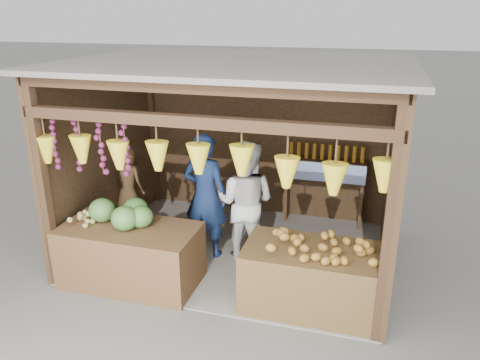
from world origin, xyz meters
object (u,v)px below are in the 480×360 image
woman_standing (245,202)px  counter_left (131,255)px  vendor_seated (128,181)px  counter_right (313,279)px  man_standing (205,196)px

woman_standing → counter_left: bearing=41.3°
counter_left → vendor_seated: bearing=118.7°
woman_standing → vendor_seated: woman_standing is taller
counter_right → vendor_seated: bearing=157.3°
man_standing → vendor_seated: bearing=-9.2°
counter_left → counter_right: counter_left is taller
man_standing → vendor_seated: size_ratio=1.65×
counter_left → vendor_seated: 1.59m
man_standing → vendor_seated: man_standing is taller
counter_right → man_standing: bearing=151.9°
counter_right → man_standing: size_ratio=0.89×
man_standing → woman_standing: (0.56, 0.02, -0.03)m
counter_left → vendor_seated: (-0.73, 1.34, 0.44)m
vendor_seated → counter_left: bearing=135.1°
counter_left → counter_right: size_ratio=1.07×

